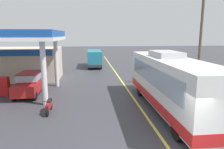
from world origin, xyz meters
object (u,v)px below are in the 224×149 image
at_px(car_at_pump, 30,82).
at_px(motorcycle_parked_forecourt, 49,106).
at_px(minibus_opposing_lane, 94,57).
at_px(pedestrian_near_pump, 34,81).
at_px(coach_bus_main, 170,84).

height_order(car_at_pump, motorcycle_parked_forecourt, car_at_pump).
bearing_deg(minibus_opposing_lane, motorcycle_parked_forecourt, -100.10).
bearing_deg(pedestrian_near_pump, motorcycle_parked_forecourt, -67.04).
xyz_separation_m(minibus_opposing_lane, motorcycle_parked_forecourt, (-3.28, -18.43, -1.03)).
bearing_deg(minibus_opposing_lane, coach_bus_main, -76.95).
relative_size(car_at_pump, pedestrian_near_pump, 2.53).
bearing_deg(pedestrian_near_pump, minibus_opposing_lane, 67.66).
bearing_deg(pedestrian_near_pump, car_at_pump, -94.71).
relative_size(coach_bus_main, motorcycle_parked_forecourt, 6.13).
distance_m(car_at_pump, pedestrian_near_pump, 0.92).
distance_m(minibus_opposing_lane, pedestrian_near_pump, 14.38).
bearing_deg(coach_bus_main, motorcycle_parked_forecourt, 177.71).
height_order(minibus_opposing_lane, motorcycle_parked_forecourt, minibus_opposing_lane).
height_order(coach_bus_main, car_at_pump, coach_bus_main).
bearing_deg(motorcycle_parked_forecourt, car_at_pump, 118.05).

